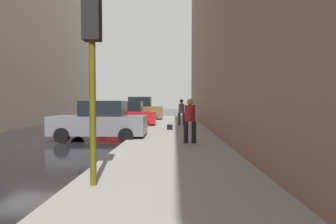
{
  "coord_description": "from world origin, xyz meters",
  "views": [
    {
      "loc": [
        6.03,
        -10.68,
        1.7
      ],
      "look_at": [
        5.58,
        7.56,
        1.06
      ],
      "focal_mm": 28.0,
      "sensor_mm": 36.0,
      "label": 1
    }
  ],
  "objects_px": {
    "parked_bronze_suv": "(139,110)",
    "pedestrian_with_beanie": "(182,111)",
    "fire_hydrant": "(145,125)",
    "pedestrian_in_red_jacket": "(190,118)",
    "parked_red_hatchback": "(126,115)",
    "duffel_bag": "(170,127)",
    "traffic_light": "(92,46)",
    "parked_gray_coupe": "(101,121)"
  },
  "relations": [
    {
      "from": "parked_bronze_suv",
      "to": "pedestrian_with_beanie",
      "type": "height_order",
      "value": "parked_bronze_suv"
    },
    {
      "from": "fire_hydrant",
      "to": "pedestrian_in_red_jacket",
      "type": "distance_m",
      "value": 4.66
    },
    {
      "from": "parked_red_hatchback",
      "to": "duffel_bag",
      "type": "height_order",
      "value": "parked_red_hatchback"
    },
    {
      "from": "traffic_light",
      "to": "pedestrian_in_red_jacket",
      "type": "bearing_deg",
      "value": 67.75
    },
    {
      "from": "parked_red_hatchback",
      "to": "duffel_bag",
      "type": "bearing_deg",
      "value": -44.61
    },
    {
      "from": "parked_gray_coupe",
      "to": "parked_red_hatchback",
      "type": "height_order",
      "value": "same"
    },
    {
      "from": "parked_red_hatchback",
      "to": "pedestrian_in_red_jacket",
      "type": "distance_m",
      "value": 9.09
    },
    {
      "from": "parked_bronze_suv",
      "to": "fire_hydrant",
      "type": "distance_m",
      "value": 10.62
    },
    {
      "from": "pedestrian_in_red_jacket",
      "to": "traffic_light",
      "type": "bearing_deg",
      "value": -112.25
    },
    {
      "from": "duffel_bag",
      "to": "parked_bronze_suv",
      "type": "bearing_deg",
      "value": 108.27
    },
    {
      "from": "parked_gray_coupe",
      "to": "parked_red_hatchback",
      "type": "relative_size",
      "value": 0.99
    },
    {
      "from": "pedestrian_with_beanie",
      "to": "parked_red_hatchback",
      "type": "bearing_deg",
      "value": 178.13
    },
    {
      "from": "parked_gray_coupe",
      "to": "traffic_light",
      "type": "relative_size",
      "value": 1.17
    },
    {
      "from": "fire_hydrant",
      "to": "pedestrian_with_beanie",
      "type": "xyz_separation_m",
      "value": [
        2.06,
        3.97,
        0.64
      ]
    },
    {
      "from": "parked_gray_coupe",
      "to": "pedestrian_with_beanie",
      "type": "xyz_separation_m",
      "value": [
        3.87,
        6.22,
        0.29
      ]
    },
    {
      "from": "traffic_light",
      "to": "duffel_bag",
      "type": "height_order",
      "value": "traffic_light"
    },
    {
      "from": "fire_hydrant",
      "to": "traffic_light",
      "type": "height_order",
      "value": "traffic_light"
    },
    {
      "from": "fire_hydrant",
      "to": "traffic_light",
      "type": "bearing_deg",
      "value": -89.69
    },
    {
      "from": "traffic_light",
      "to": "parked_bronze_suv",
      "type": "bearing_deg",
      "value": 95.37
    },
    {
      "from": "traffic_light",
      "to": "pedestrian_with_beanie",
      "type": "relative_size",
      "value": 2.03
    },
    {
      "from": "fire_hydrant",
      "to": "parked_red_hatchback",
      "type": "bearing_deg",
      "value": 113.77
    },
    {
      "from": "parked_gray_coupe",
      "to": "pedestrian_with_beanie",
      "type": "distance_m",
      "value": 7.33
    },
    {
      "from": "parked_gray_coupe",
      "to": "parked_red_hatchback",
      "type": "xyz_separation_m",
      "value": [
        -0.0,
        6.34,
        0.0
      ]
    },
    {
      "from": "pedestrian_with_beanie",
      "to": "duffel_bag",
      "type": "bearing_deg",
      "value": -104.39
    },
    {
      "from": "parked_gray_coupe",
      "to": "parked_red_hatchback",
      "type": "distance_m",
      "value": 6.34
    },
    {
      "from": "parked_red_hatchback",
      "to": "parked_bronze_suv",
      "type": "xyz_separation_m",
      "value": [
        -0.0,
        6.36,
        0.18
      ]
    },
    {
      "from": "parked_red_hatchback",
      "to": "parked_bronze_suv",
      "type": "relative_size",
      "value": 0.92
    },
    {
      "from": "pedestrian_with_beanie",
      "to": "parked_bronze_suv",
      "type": "bearing_deg",
      "value": 120.81
    },
    {
      "from": "pedestrian_with_beanie",
      "to": "pedestrian_in_red_jacket",
      "type": "height_order",
      "value": "pedestrian_with_beanie"
    },
    {
      "from": "parked_gray_coupe",
      "to": "pedestrian_with_beanie",
      "type": "height_order",
      "value": "pedestrian_with_beanie"
    },
    {
      "from": "parked_bronze_suv",
      "to": "pedestrian_in_red_jacket",
      "type": "relative_size",
      "value": 2.71
    },
    {
      "from": "parked_gray_coupe",
      "to": "pedestrian_in_red_jacket",
      "type": "relative_size",
      "value": 2.47
    },
    {
      "from": "fire_hydrant",
      "to": "pedestrian_with_beanie",
      "type": "bearing_deg",
      "value": 62.53
    },
    {
      "from": "parked_gray_coupe",
      "to": "pedestrian_in_red_jacket",
      "type": "bearing_deg",
      "value": -24.76
    },
    {
      "from": "parked_gray_coupe",
      "to": "pedestrian_with_beanie",
      "type": "bearing_deg",
      "value": 58.11
    },
    {
      "from": "parked_bronze_suv",
      "to": "pedestrian_with_beanie",
      "type": "bearing_deg",
      "value": -59.19
    },
    {
      "from": "fire_hydrant",
      "to": "duffel_bag",
      "type": "distance_m",
      "value": 1.68
    },
    {
      "from": "parked_gray_coupe",
      "to": "pedestrian_in_red_jacket",
      "type": "distance_m",
      "value": 4.38
    },
    {
      "from": "parked_gray_coupe",
      "to": "parked_bronze_suv",
      "type": "height_order",
      "value": "parked_bronze_suv"
    },
    {
      "from": "parked_red_hatchback",
      "to": "pedestrian_in_red_jacket",
      "type": "height_order",
      "value": "pedestrian_in_red_jacket"
    },
    {
      "from": "parked_gray_coupe",
      "to": "duffel_bag",
      "type": "bearing_deg",
      "value": 46.44
    },
    {
      "from": "parked_red_hatchback",
      "to": "parked_bronze_suv",
      "type": "bearing_deg",
      "value": 90.0
    }
  ]
}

